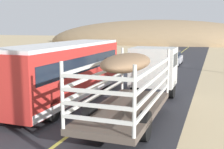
{
  "coord_description": "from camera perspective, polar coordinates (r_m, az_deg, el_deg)",
  "views": [
    {
      "loc": [
        5.03,
        -2.07,
        4.1
      ],
      "look_at": [
        0.0,
        11.92,
        1.61
      ],
      "focal_mm": 45.67,
      "sensor_mm": 36.0,
      "label": 1
    }
  ],
  "objects": [
    {
      "name": "bus",
      "position": [
        15.77,
        -9.26,
        0.79
      ],
      "size": [
        2.54,
        10.0,
        3.21
      ],
      "color": "red",
      "rests_on": "road_surface"
    },
    {
      "name": "car_far",
      "position": [
        32.02,
        12.02,
        3.17
      ],
      "size": [
        1.8,
        4.4,
        1.46
      ],
      "color": "silver",
      "rests_on": "road_surface"
    },
    {
      "name": "distant_hill",
      "position": [
        74.78,
        8.53,
        6.24
      ],
      "size": [
        59.02,
        25.41,
        11.88
      ],
      "primitive_type": "ellipsoid",
      "color": "#997C5A",
      "rests_on": "ground"
    },
    {
      "name": "livestock_truck",
      "position": [
        14.71,
        6.6,
        0.4
      ],
      "size": [
        2.53,
        9.7,
        3.02
      ],
      "color": "silver",
      "rests_on": "road_surface"
    }
  ]
}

